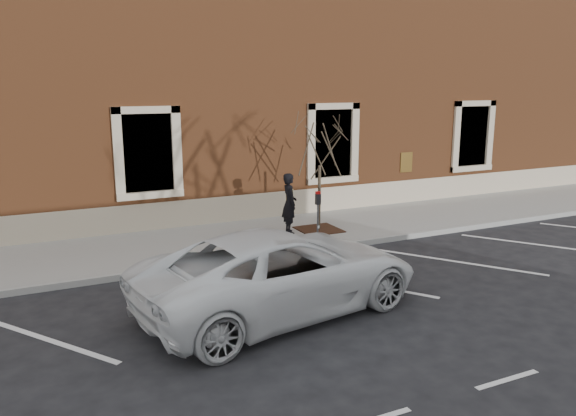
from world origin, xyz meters
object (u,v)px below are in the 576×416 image
parking_meter (318,208)px  white_truck (281,272)px  sapling (320,147)px  man (289,203)px

parking_meter → white_truck: size_ratio=0.25×
parking_meter → white_truck: 4.19m
sapling → white_truck: 5.92m
man → sapling: 1.79m
parking_meter → man: bearing=100.1°
man → white_truck: man is taller
parking_meter → sapling: bearing=63.3°
white_truck → man: bearing=-37.3°
white_truck → sapling: bearing=-45.9°
sapling → white_truck: (-3.33, -4.57, -1.76)m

